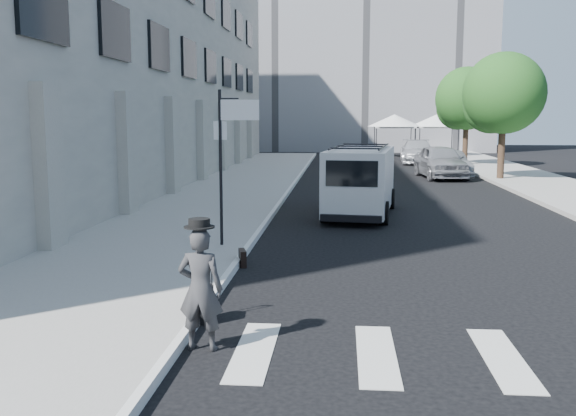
% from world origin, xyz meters
% --- Properties ---
extents(ground, '(120.00, 120.00, 0.00)m').
position_xyz_m(ground, '(0.00, 0.00, 0.00)').
color(ground, black).
rests_on(ground, ground).
extents(sidewalk_left, '(4.50, 48.00, 0.15)m').
position_xyz_m(sidewalk_left, '(-4.25, 16.00, 0.07)').
color(sidewalk_left, gray).
rests_on(sidewalk_left, ground).
extents(sidewalk_right, '(4.00, 56.00, 0.15)m').
position_xyz_m(sidewalk_right, '(9.00, 20.00, 0.07)').
color(sidewalk_right, gray).
rests_on(sidewalk_right, ground).
extents(building_left, '(10.00, 44.00, 12.00)m').
position_xyz_m(building_left, '(-11.50, 18.00, 6.00)').
color(building_left, gray).
rests_on(building_left, ground).
extents(building_far, '(22.00, 12.00, 25.00)m').
position_xyz_m(building_far, '(2.00, 50.00, 12.50)').
color(building_far, slate).
rests_on(building_far, ground).
extents(sign_pole, '(1.03, 0.07, 3.50)m').
position_xyz_m(sign_pole, '(-2.36, 3.20, 2.65)').
color(sign_pole, black).
rests_on(sign_pole, sidewalk_left).
extents(tree_near, '(3.80, 3.83, 6.03)m').
position_xyz_m(tree_near, '(7.50, 20.15, 3.97)').
color(tree_near, black).
rests_on(tree_near, ground).
extents(tree_far, '(3.80, 3.83, 6.03)m').
position_xyz_m(tree_far, '(7.50, 29.15, 3.97)').
color(tree_far, black).
rests_on(tree_far, ground).
extents(tent_left, '(4.00, 4.00, 3.20)m').
position_xyz_m(tent_left, '(4.00, 38.00, 2.71)').
color(tent_left, black).
rests_on(tent_left, ground).
extents(tent_right, '(4.00, 4.00, 3.20)m').
position_xyz_m(tent_right, '(7.20, 38.50, 2.71)').
color(tent_right, black).
rests_on(tent_right, ground).
extents(businessman, '(0.61, 0.42, 1.64)m').
position_xyz_m(businessman, '(-1.70, -3.00, 0.82)').
color(businessman, '#2F2F32').
rests_on(businessman, ground).
extents(briefcase, '(0.23, 0.46, 0.34)m').
position_xyz_m(briefcase, '(-1.90, 1.77, 0.17)').
color(briefcase, black).
rests_on(briefcase, ground).
extents(suitcase, '(0.26, 0.38, 1.01)m').
position_xyz_m(suitcase, '(-1.90, -1.86, 0.27)').
color(suitcase, black).
rests_on(suitcase, ground).
extents(cargo_van, '(2.44, 5.61, 2.07)m').
position_xyz_m(cargo_van, '(0.72, 9.03, 1.08)').
color(cargo_van, silver).
rests_on(cargo_van, ground).
extents(parked_car_a, '(2.42, 5.06, 1.67)m').
position_xyz_m(parked_car_a, '(5.00, 21.40, 0.83)').
color(parked_car_a, gray).
rests_on(parked_car_a, ground).
extents(parked_car_b, '(1.92, 4.23, 1.35)m').
position_xyz_m(parked_car_b, '(5.40, 21.53, 0.67)').
color(parked_car_b, slate).
rests_on(parked_car_b, ground).
extents(parked_car_c, '(2.44, 5.35, 1.52)m').
position_xyz_m(parked_car_c, '(5.03, 31.70, 0.76)').
color(parked_car_c, '#AAADB3').
rests_on(parked_car_c, ground).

